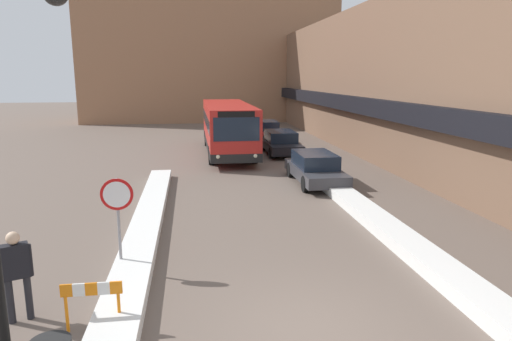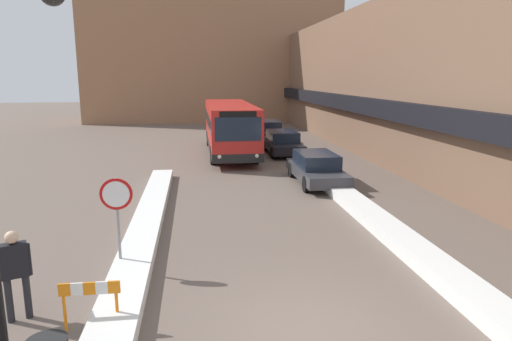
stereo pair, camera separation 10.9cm
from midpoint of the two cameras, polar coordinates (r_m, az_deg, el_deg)
name	(u,v)px [view 2 (the right image)]	position (r m, az deg, el deg)	size (l,w,h in m)	color
ground_plane	(310,331)	(9.04, 7.19, -19.31)	(160.00, 160.00, 0.00)	#66564C
building_row_right	(365,81)	(33.70, 13.62, 10.83)	(5.50, 60.00, 8.66)	brown
building_backdrop_far	(213,43)	(50.24, -5.39, 15.61)	(26.00, 8.00, 16.23)	#996B4C
snow_bank_left	(143,236)	(13.53, -13.75, -8.00)	(0.90, 17.48, 0.32)	silver
snow_bank_right	(386,227)	(14.41, 16.15, -6.84)	(0.90, 18.56, 0.36)	silver
city_bus	(230,127)	(27.76, -3.20, 5.49)	(2.62, 11.12, 3.02)	red
parked_car_front	(316,168)	(20.20, 7.71, 0.33)	(1.83, 4.63, 1.36)	#38383D
parked_car_middle	(283,142)	(27.78, 3.46, 3.53)	(1.91, 4.77, 1.39)	black
parked_car_back	(268,131)	(33.39, 1.57, 4.96)	(1.92, 4.59, 1.46)	maroon
stop_sign	(117,205)	(11.25, -16.74, -4.10)	(0.76, 0.08, 2.31)	gray
pedestrian	(15,267)	(9.94, -27.63, -10.67)	(0.55, 0.40, 1.81)	#232328
construction_barricade	(90,296)	(9.23, -19.71, -14.56)	(1.10, 0.06, 0.94)	orange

